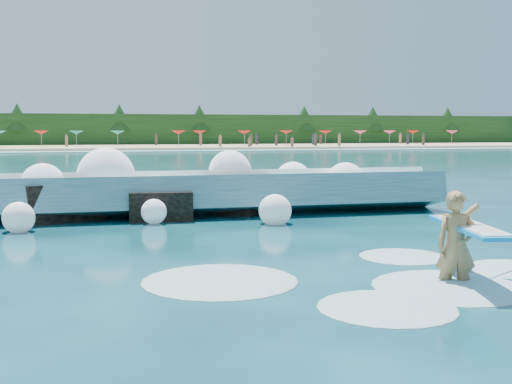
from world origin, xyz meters
TOP-DOWN VIEW (x-y plane):
  - ground at (0.00, 0.00)m, footprint 200.00×200.00m
  - beach at (0.00, 78.00)m, footprint 140.00×20.00m
  - wet_band at (0.00, 67.00)m, footprint 140.00×5.00m
  - treeline at (0.00, 88.00)m, footprint 140.00×4.00m
  - breaking_wave at (-0.92, 7.62)m, footprint 19.73×3.00m
  - rock_cluster at (-0.65, 7.30)m, footprint 8.46×3.25m
  - surfer_with_board at (3.92, -2.75)m, footprint 1.25×3.06m
  - wave_spray at (-1.32, 7.50)m, footprint 15.48×4.45m
  - surf_foam at (2.51, -2.33)m, footprint 8.99×5.46m
  - beach_umbrellas at (-0.27, 79.76)m, footprint 112.29×6.46m
  - beachgoers at (7.42, 74.64)m, footprint 102.93×12.91m

SIDE VIEW (x-z plane):
  - ground at x=0.00m, z-range 0.00..0.00m
  - surf_foam at x=2.51m, z-range -0.07..0.07m
  - wet_band at x=0.00m, z-range 0.00..0.08m
  - beach at x=0.00m, z-range 0.00..0.40m
  - rock_cluster at x=-0.65m, z-range -0.26..1.16m
  - breaking_wave at x=-0.92m, z-range -0.26..1.44m
  - surfer_with_board at x=3.92m, z-range -0.25..1.68m
  - wave_spray at x=-1.32m, z-range -0.05..2.18m
  - beachgoers at x=7.42m, z-range 0.13..2.07m
  - beach_umbrellas at x=-0.27m, z-range 2.00..2.50m
  - treeline at x=0.00m, z-range 0.00..5.00m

